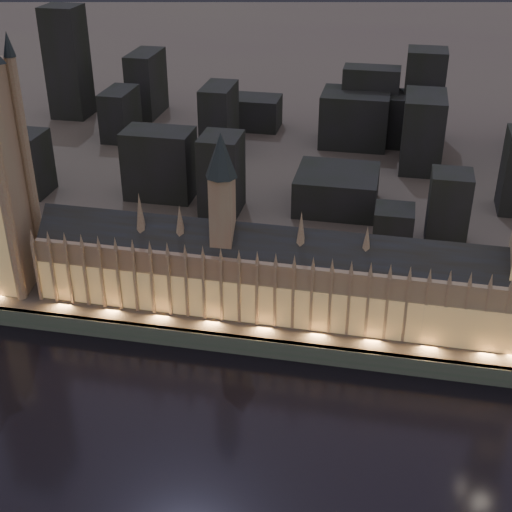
# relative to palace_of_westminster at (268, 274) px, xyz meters

# --- Properties ---
(ground_plane) EXTENTS (2000.00, 2000.00, 0.00)m
(ground_plane) POSITION_rel_palace_of_westminster_xyz_m (-8.89, -61.74, -26.37)
(ground_plane) COLOR black
(ground_plane) RESTS_ON ground
(north_bank) EXTENTS (2000.00, 960.00, 8.00)m
(north_bank) POSITION_rel_palace_of_westminster_xyz_m (-8.89, 458.26, -22.37)
(north_bank) COLOR #4B4038
(north_bank) RESTS_ON ground
(embankment_wall) EXTENTS (2000.00, 2.50, 8.00)m
(embankment_wall) POSITION_rel_palace_of_westminster_xyz_m (-8.89, -20.74, -22.37)
(embankment_wall) COLOR #405841
(embankment_wall) RESTS_ON ground
(palace_of_westminster) EXTENTS (202.00, 22.32, 78.00)m
(palace_of_westminster) POSITION_rel_palace_of_westminster_xyz_m (0.00, 0.00, 0.00)
(palace_of_westminster) COLOR #996C4D
(palace_of_westminster) RESTS_ON north_bank
(city_backdrop) EXTENTS (484.40, 215.63, 80.28)m
(city_backdrop) POSITION_rel_palace_of_westminster_xyz_m (20.12, 185.73, 3.94)
(city_backdrop) COLOR black
(city_backdrop) RESTS_ON north_bank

